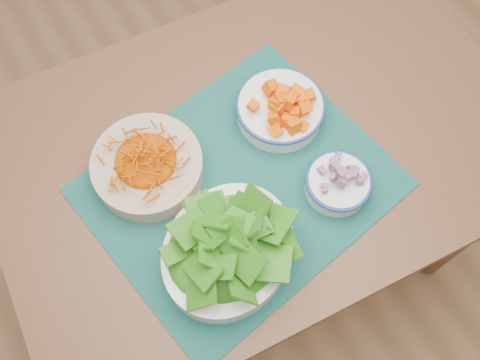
{
  "coord_description": "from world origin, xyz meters",
  "views": [
    {
      "loc": [
        -0.2,
        -0.74,
        1.72
      ],
      "look_at": [
        0.01,
        -0.38,
        0.78
      ],
      "focal_mm": 40.0,
      "sensor_mm": 36.0,
      "label": 1
    }
  ],
  "objects_px": {
    "squash_bowl": "(281,105)",
    "onion_bowl": "(338,182)",
    "carrot_bowl": "(147,163)",
    "table": "(259,165)",
    "placemat": "(240,187)",
    "lettuce_bowl": "(228,248)"
  },
  "relations": [
    {
      "from": "carrot_bowl",
      "to": "placemat",
      "type": "bearing_deg",
      "value": -41.21
    },
    {
      "from": "placemat",
      "to": "lettuce_bowl",
      "type": "relative_size",
      "value": 1.67
    },
    {
      "from": "placemat",
      "to": "squash_bowl",
      "type": "relative_size",
      "value": 2.4
    },
    {
      "from": "placemat",
      "to": "onion_bowl",
      "type": "distance_m",
      "value": 0.19
    },
    {
      "from": "placemat",
      "to": "squash_bowl",
      "type": "bearing_deg",
      "value": 22.76
    },
    {
      "from": "table",
      "to": "carrot_bowl",
      "type": "height_order",
      "value": "carrot_bowl"
    },
    {
      "from": "table",
      "to": "onion_bowl",
      "type": "height_order",
      "value": "onion_bowl"
    },
    {
      "from": "squash_bowl",
      "to": "lettuce_bowl",
      "type": "distance_m",
      "value": 0.32
    },
    {
      "from": "placemat",
      "to": "carrot_bowl",
      "type": "xyz_separation_m",
      "value": [
        -0.14,
        0.12,
        0.04
      ]
    },
    {
      "from": "table",
      "to": "carrot_bowl",
      "type": "distance_m",
      "value": 0.28
    },
    {
      "from": "placemat",
      "to": "lettuce_bowl",
      "type": "xyz_separation_m",
      "value": [
        -0.09,
        -0.11,
        0.05
      ]
    },
    {
      "from": "onion_bowl",
      "to": "table",
      "type": "bearing_deg",
      "value": 112.56
    },
    {
      "from": "squash_bowl",
      "to": "carrot_bowl",
      "type": "bearing_deg",
      "value": 174.99
    },
    {
      "from": "carrot_bowl",
      "to": "lettuce_bowl",
      "type": "height_order",
      "value": "lettuce_bowl"
    },
    {
      "from": "table",
      "to": "carrot_bowl",
      "type": "bearing_deg",
      "value": 171.25
    },
    {
      "from": "placemat",
      "to": "squash_bowl",
      "type": "height_order",
      "value": "squash_bowl"
    },
    {
      "from": "lettuce_bowl",
      "to": "placemat",
      "type": "bearing_deg",
      "value": 25.36
    },
    {
      "from": "squash_bowl",
      "to": "lettuce_bowl",
      "type": "bearing_deg",
      "value": -140.41
    },
    {
      "from": "lettuce_bowl",
      "to": "table",
      "type": "bearing_deg",
      "value": 19.27
    },
    {
      "from": "lettuce_bowl",
      "to": "squash_bowl",
      "type": "bearing_deg",
      "value": 15.17
    },
    {
      "from": "table",
      "to": "placemat",
      "type": "relative_size",
      "value": 2.11
    },
    {
      "from": "squash_bowl",
      "to": "onion_bowl",
      "type": "xyz_separation_m",
      "value": [
        0.0,
        -0.2,
        -0.01
      ]
    }
  ]
}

